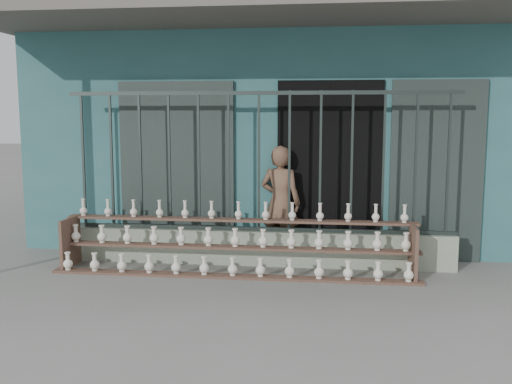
# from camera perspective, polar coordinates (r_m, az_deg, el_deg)

# --- Properties ---
(ground) EXTENTS (60.00, 60.00, 0.00)m
(ground) POSITION_cam_1_polar(r_m,az_deg,el_deg) (6.30, -1.12, -10.30)
(ground) COLOR slate
(workshop_building) EXTENTS (7.40, 6.60, 3.21)m
(workshop_building) POSITION_cam_1_polar(r_m,az_deg,el_deg) (10.20, 2.23, 5.91)
(workshop_building) COLOR #306366
(workshop_building) RESTS_ON ground
(parapet_wall) EXTENTS (5.00, 0.20, 0.45)m
(parapet_wall) POSITION_cam_1_polar(r_m,az_deg,el_deg) (7.48, 0.28, -5.58)
(parapet_wall) COLOR #98A68E
(parapet_wall) RESTS_ON ground
(security_fence) EXTENTS (5.00, 0.04, 1.80)m
(security_fence) POSITION_cam_1_polar(r_m,az_deg,el_deg) (7.30, 0.28, 3.03)
(security_fence) COLOR #283330
(security_fence) RESTS_ON parapet_wall
(shelf_rack) EXTENTS (4.50, 0.68, 0.85)m
(shelf_rack) POSITION_cam_1_polar(r_m,az_deg,el_deg) (7.08, -2.09, -5.21)
(shelf_rack) COLOR brown
(shelf_rack) RESTS_ON ground
(elderly_woman) EXTENTS (0.65, 0.52, 1.54)m
(elderly_woman) POSITION_cam_1_polar(r_m,az_deg,el_deg) (7.70, 2.45, -1.06)
(elderly_woman) COLOR brown
(elderly_woman) RESTS_ON ground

